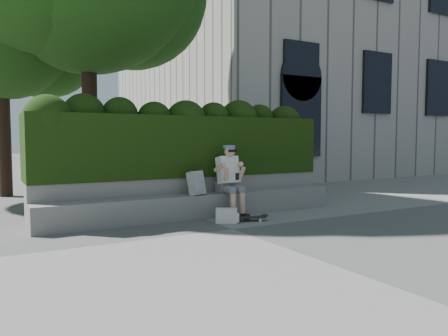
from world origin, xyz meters
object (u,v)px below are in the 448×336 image
backpack_ground (227,216)px  skateboard (245,218)px  person (229,178)px  backpack_plaid (196,183)px

backpack_ground → skateboard: bearing=17.8°
person → skateboard: size_ratio=1.84×
skateboard → backpack_ground: backpack_ground is taller
person → backpack_plaid: person is taller
person → backpack_ground: 0.88m
skateboard → backpack_ground: bearing=-176.3°
skateboard → person: bearing=106.8°
person → skateboard: (-0.01, -0.59, -0.69)m
skateboard → backpack_plaid: backpack_plaid is taller
backpack_plaid → backpack_ground: size_ratio=1.17×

